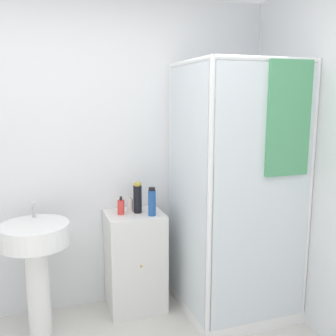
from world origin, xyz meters
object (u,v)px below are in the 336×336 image
shampoo_bottle_blue (152,202)px  soap_dispenser (121,207)px  lotion_bottle_white (130,204)px  sink (36,254)px  shampoo_bottle_tall_black (138,198)px

shampoo_bottle_blue → soap_dispenser: bearing=154.1°
shampoo_bottle_blue → lotion_bottle_white: (-0.14, 0.16, -0.05)m
sink → soap_dispenser: sink is taller
soap_dispenser → shampoo_bottle_tall_black: 0.15m
soap_dispenser → sink: bearing=-167.9°
sink → shampoo_bottle_tall_black: 0.85m
shampoo_bottle_tall_black → lotion_bottle_white: bearing=133.8°
shampoo_bottle_tall_black → shampoo_bottle_blue: size_ratio=1.09×
sink → soap_dispenser: (0.65, 0.14, 0.25)m
shampoo_bottle_blue → lotion_bottle_white: shampoo_bottle_blue is taller
shampoo_bottle_blue → sink: bearing=-178.0°
sink → shampoo_bottle_blue: (0.87, 0.03, 0.30)m
shampoo_bottle_blue → lotion_bottle_white: size_ratio=1.60×
soap_dispenser → lotion_bottle_white: size_ratio=1.04×
sink → lotion_bottle_white: (0.73, 0.19, 0.25)m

